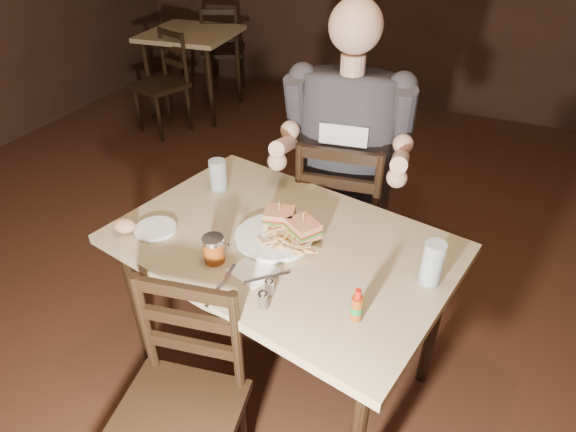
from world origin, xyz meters
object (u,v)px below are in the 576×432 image
at_px(glass_right, 432,263).
at_px(main_table, 283,256).
at_px(dinner_plate, 274,238).
at_px(hot_sauce, 357,305).
at_px(diner, 347,123).
at_px(bg_table, 192,41).
at_px(side_plate, 156,230).
at_px(chair_far, 342,216).
at_px(syrup_dispenser, 214,249).
at_px(glass_left, 218,175).
at_px(bg_chair_far, 223,51).
at_px(bg_chair_near, 160,85).
at_px(chair_near, 175,421).

bearing_deg(glass_right, main_table, 179.08).
bearing_deg(dinner_plate, hot_sauce, -32.95).
xyz_separation_m(diner, dinner_plate, (-0.07, -0.62, -0.23)).
distance_m(bg_table, glass_right, 3.71).
bearing_deg(side_plate, bg_table, 121.28).
distance_m(chair_far, hot_sauce, 1.06).
bearing_deg(hot_sauce, bg_table, 131.47).
bearing_deg(diner, syrup_dispenser, -112.54).
height_order(glass_left, hot_sauce, glass_left).
distance_m(dinner_plate, glass_left, 0.46).
relative_size(bg_chair_far, dinner_plate, 3.10).
relative_size(bg_table, bg_chair_near, 1.01).
distance_m(bg_chair_near, hot_sauce, 3.40).
bearing_deg(glass_right, glass_left, 166.30).
xyz_separation_m(bg_chair_near, glass_left, (1.70, -1.77, 0.41)).
height_order(chair_far, diner, diner).
bearing_deg(chair_near, bg_table, 112.36).
distance_m(chair_far, diner, 0.54).
distance_m(chair_far, bg_chair_near, 2.54).
bearing_deg(syrup_dispenser, hot_sauce, 5.04).
relative_size(bg_chair_far, side_plate, 5.73).
relative_size(bg_table, chair_far, 0.92).
bearing_deg(bg_chair_near, bg_table, 108.08).
bearing_deg(syrup_dispenser, dinner_plate, 66.42).
distance_m(bg_chair_near, syrup_dispenser, 2.97).
distance_m(dinner_plate, syrup_dispenser, 0.25).
relative_size(diner, dinner_plate, 3.55).
bearing_deg(chair_near, chair_far, 74.41).
distance_m(main_table, dinner_plate, 0.09).
bearing_deg(diner, bg_chair_near, 139.01).
xyz_separation_m(syrup_dispenser, side_plate, (-0.31, 0.06, -0.05)).
relative_size(chair_near, side_plate, 5.56).
height_order(bg_table, chair_near, chair_near).
height_order(glass_left, syrup_dispenser, glass_left).
distance_m(bg_table, side_plate, 3.17).
distance_m(bg_chair_far, hot_sauce, 4.22).
bearing_deg(bg_chair_near, bg_chair_far, 108.08).
height_order(main_table, side_plate, side_plate).
distance_m(bg_chair_far, syrup_dispenser, 3.86).
relative_size(bg_table, diner, 0.85).
distance_m(chair_far, chair_near, 1.31).
bearing_deg(diner, bg_chair_far, 122.75).
height_order(chair_far, bg_chair_near, chair_far).
height_order(chair_near, diner, diner).
height_order(bg_chair_far, dinner_plate, bg_chair_far).
height_order(chair_far, syrup_dispenser, chair_far).
xyz_separation_m(chair_near, dinner_plate, (0.07, 0.63, 0.34)).
xyz_separation_m(bg_table, hot_sauce, (2.50, -2.83, 0.15)).
bearing_deg(chair_near, main_table, 71.40).
xyz_separation_m(bg_chair_far, dinner_plate, (2.09, -3.11, 0.33)).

